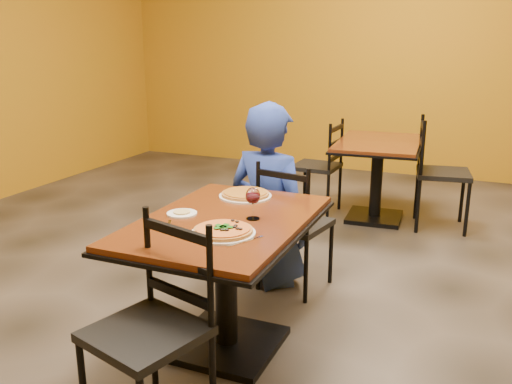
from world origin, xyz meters
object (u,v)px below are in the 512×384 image
at_px(table_second, 377,162).
at_px(chair_main_near, 146,335).
at_px(pizza_main, 223,230).
at_px(plate_main, 223,233).
at_px(pizza_far, 245,193).
at_px(wine_glass, 253,202).
at_px(chair_second_right, 443,174).
at_px(diner, 269,193).
at_px(side_plate, 182,214).
at_px(chair_main_far, 296,225).
at_px(chair_second_left, 316,167).
at_px(table_main, 226,253).
at_px(plate_far, 245,196).

xyz_separation_m(table_second, chair_main_near, (-0.32, -3.29, -0.08)).
bearing_deg(pizza_main, table_second, 85.47).
distance_m(plate_main, pizza_far, 0.64).
height_order(pizza_main, wine_glass, wine_glass).
relative_size(chair_second_right, diner, 0.79).
relative_size(chair_main_near, pizza_main, 3.30).
distance_m(pizza_main, side_plate, 0.38).
bearing_deg(chair_main_far, chair_main_near, 96.88).
distance_m(table_second, wine_glass, 2.53).
relative_size(chair_second_left, wine_glass, 5.07).
distance_m(diner, wine_glass, 0.94).
bearing_deg(wine_glass, table_main, -160.41).
bearing_deg(plate_far, chair_second_left, 95.39).
height_order(table_main, plate_far, plate_far).
xyz_separation_m(table_second, chair_second_left, (-0.58, 0.00, -0.09)).
xyz_separation_m(chair_main_near, pizza_main, (0.11, 0.52, 0.30)).
height_order(side_plate, wine_glass, wine_glass).
xyz_separation_m(table_second, side_plate, (-0.55, -2.58, 0.20)).
distance_m(table_second, plate_far, 2.19).
xyz_separation_m(chair_main_far, chair_second_right, (0.81, 1.67, 0.05)).
bearing_deg(chair_second_left, chair_second_right, 92.66).
bearing_deg(table_second, plate_far, -100.05).
relative_size(chair_main_near, plate_far, 3.02).
xyz_separation_m(chair_main_near, diner, (-0.11, 1.66, 0.16)).
relative_size(diner, pizza_far, 4.49).
bearing_deg(pizza_far, wine_glass, -60.54).
distance_m(chair_main_near, chair_second_right, 3.41).
height_order(table_second, pizza_main, pizza_main).
relative_size(chair_second_left, diner, 0.73).
bearing_deg(plate_far, pizza_far, 0.00).
bearing_deg(side_plate, chair_second_right, 66.23).
xyz_separation_m(plate_far, pizza_far, (0.00, 0.00, 0.02)).
relative_size(chair_main_far, pizza_far, 3.18).
height_order(chair_second_right, diner, diner).
relative_size(table_main, chair_main_near, 1.31).
bearing_deg(chair_main_near, chair_second_right, 90.77).
xyz_separation_m(chair_main_far, plate_far, (-0.16, -0.48, 0.31)).
bearing_deg(side_plate, table_second, 77.89).
distance_m(table_main, diner, 0.94).
bearing_deg(pizza_far, chair_main_far, 71.92).
height_order(table_second, chair_second_left, chair_second_left).
bearing_deg(pizza_far, plate_far, 0.00).
relative_size(pizza_main, pizza_far, 1.01).
relative_size(chair_second_left, plate_far, 2.94).
distance_m(chair_main_far, plate_main, 1.14).
bearing_deg(plate_far, chair_second_right, 65.82).
height_order(table_second, chair_second_right, chair_second_right).
xyz_separation_m(chair_main_far, plate_main, (0.01, -1.10, 0.31)).
bearing_deg(chair_main_near, table_second, 100.57).
xyz_separation_m(diner, pizza_main, (0.22, -1.14, 0.14)).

